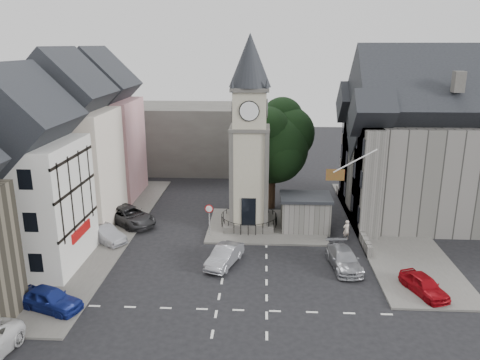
# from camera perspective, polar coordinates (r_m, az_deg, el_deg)

# --- Properties ---
(ground) EXTENTS (120.00, 120.00, 0.00)m
(ground) POSITION_cam_1_polar(r_m,az_deg,el_deg) (33.92, 0.66, -10.70)
(ground) COLOR black
(ground) RESTS_ON ground
(pavement_west) EXTENTS (6.00, 30.00, 0.14)m
(pavement_west) POSITION_cam_1_polar(r_m,az_deg,el_deg) (41.63, -16.54, -6.03)
(pavement_west) COLOR #595651
(pavement_west) RESTS_ON ground
(pavement_east) EXTENTS (6.00, 26.00, 0.14)m
(pavement_east) POSITION_cam_1_polar(r_m,az_deg,el_deg) (42.56, 17.57, -5.63)
(pavement_east) COLOR #595651
(pavement_east) RESTS_ON ground
(central_island) EXTENTS (10.00, 8.00, 0.16)m
(central_island) POSITION_cam_1_polar(r_m,az_deg,el_deg) (41.16, 3.22, -5.59)
(central_island) COLOR #595651
(central_island) RESTS_ON ground
(road_markings) EXTENTS (20.00, 8.00, 0.01)m
(road_markings) POSITION_cam_1_polar(r_m,az_deg,el_deg) (29.13, 0.20, -15.59)
(road_markings) COLOR silver
(road_markings) RESTS_ON ground
(clock_tower) EXTENTS (4.86, 4.86, 16.25)m
(clock_tower) POSITION_cam_1_polar(r_m,az_deg,el_deg) (38.91, 1.18, 5.50)
(clock_tower) COLOR #4C4944
(clock_tower) RESTS_ON ground
(stone_shelter) EXTENTS (4.30, 3.30, 3.08)m
(stone_shelter) POSITION_cam_1_polar(r_m,az_deg,el_deg) (40.33, 7.96, -3.97)
(stone_shelter) COLOR #5D5C56
(stone_shelter) RESTS_ON ground
(town_tree) EXTENTS (7.20, 7.20, 10.80)m
(town_tree) POSITION_cam_1_polar(r_m,az_deg,el_deg) (44.04, 4.00, 5.21)
(town_tree) COLOR black
(town_tree) RESTS_ON ground
(warning_sign_post) EXTENTS (0.70, 0.19, 2.85)m
(warning_sign_post) POSITION_cam_1_polar(r_m,az_deg,el_deg) (38.32, -3.79, -4.17)
(warning_sign_post) COLOR black
(warning_sign_post) RESTS_ON ground
(terrace_pink) EXTENTS (8.10, 7.60, 12.80)m
(terrace_pink) POSITION_cam_1_polar(r_m,az_deg,el_deg) (49.92, -16.68, 5.42)
(terrace_pink) COLOR pink
(terrace_pink) RESTS_ON ground
(terrace_cream) EXTENTS (8.10, 7.60, 12.80)m
(terrace_cream) POSITION_cam_1_polar(r_m,az_deg,el_deg) (42.62, -20.18, 3.33)
(terrace_cream) COLOR beige
(terrace_cream) RESTS_ON ground
(terrace_tudor) EXTENTS (8.10, 7.60, 12.00)m
(terrace_tudor) POSITION_cam_1_polar(r_m,az_deg,el_deg) (35.72, -25.00, -0.21)
(terrace_tudor) COLOR silver
(terrace_tudor) RESTS_ON ground
(backdrop_west) EXTENTS (20.00, 10.00, 8.00)m
(backdrop_west) POSITION_cam_1_polar(r_m,az_deg,el_deg) (60.77, -9.65, 5.22)
(backdrop_west) COLOR #4C4944
(backdrop_west) RESTS_ON ground
(east_building) EXTENTS (14.40, 11.40, 12.60)m
(east_building) POSITION_cam_1_polar(r_m,az_deg,el_deg) (44.60, 21.79, 3.29)
(east_building) COLOR #5D5C56
(east_building) RESTS_ON ground
(east_boundary_wall) EXTENTS (0.40, 16.00, 0.90)m
(east_boundary_wall) POSITION_cam_1_polar(r_m,az_deg,el_deg) (43.64, 13.41, -4.22)
(east_boundary_wall) COLOR #5D5C56
(east_boundary_wall) RESTS_ON ground
(flagpole) EXTENTS (3.68, 0.10, 2.74)m
(flagpole) POSITION_cam_1_polar(r_m,az_deg,el_deg) (35.88, 13.85, 2.27)
(flagpole) COLOR white
(flagpole) RESTS_ON ground
(car_west_blue) EXTENTS (4.50, 2.97, 1.42)m
(car_west_blue) POSITION_cam_1_polar(r_m,az_deg,el_deg) (31.02, -22.21, -13.27)
(car_west_blue) COLOR navy
(car_west_blue) RESTS_ON ground
(car_west_silver) EXTENTS (4.21, 3.65, 1.37)m
(car_west_silver) POSITION_cam_1_polar(r_m,az_deg,el_deg) (39.36, -16.16, -6.34)
(car_west_silver) COLOR gray
(car_west_silver) RESTS_ON ground
(car_west_grey) EXTENTS (5.92, 5.68, 1.56)m
(car_west_grey) POSITION_cam_1_polar(r_m,az_deg,el_deg) (42.55, -13.32, -4.27)
(car_west_grey) COLOR #28282A
(car_west_grey) RESTS_ON ground
(car_island_silver) EXTENTS (2.75, 4.41, 1.37)m
(car_island_silver) POSITION_cam_1_polar(r_m,az_deg,el_deg) (34.16, -1.90, -9.23)
(car_island_silver) COLOR #9899A1
(car_island_silver) RESTS_ON ground
(car_island_east) EXTENTS (2.39, 4.80, 1.34)m
(car_island_east) POSITION_cam_1_polar(r_m,az_deg,el_deg) (34.55, 12.54, -9.36)
(car_island_east) COLOR #97989E
(car_island_east) RESTS_ON ground
(car_east_red) EXTENTS (2.71, 4.06, 1.28)m
(car_east_red) POSITION_cam_1_polar(r_m,az_deg,el_deg) (32.62, 21.52, -11.83)
(car_east_red) COLOR #990810
(car_east_red) RESTS_ON ground
(pedestrian) EXTENTS (0.71, 0.60, 1.66)m
(pedestrian) POSITION_cam_1_polar(r_m,az_deg,el_deg) (39.22, 12.83, -5.95)
(pedestrian) COLOR beige
(pedestrian) RESTS_ON ground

